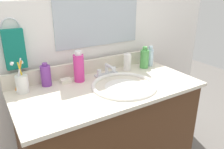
# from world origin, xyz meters

# --- Properties ---
(vanity_cabinet) EXTENTS (1.02, 0.49, 0.81)m
(vanity_cabinet) POSITION_xyz_m (0.00, 0.00, 0.40)
(vanity_cabinet) COLOR #4C2D19
(vanity_cabinet) RESTS_ON ground_plane
(countertop) EXTENTS (1.07, 0.53, 0.02)m
(countertop) POSITION_xyz_m (0.00, 0.00, 0.82)
(countertop) COLOR beige
(countertop) RESTS_ON vanity_cabinet
(backsplash) EXTENTS (1.07, 0.02, 0.09)m
(backsplash) POSITION_xyz_m (0.00, 0.25, 0.87)
(backsplash) COLOR beige
(backsplash) RESTS_ON countertop
(back_wall) EXTENTS (2.17, 0.04, 1.30)m
(back_wall) POSITION_xyz_m (0.00, 0.32, 0.65)
(back_wall) COLOR white
(back_wall) RESTS_ON ground_plane
(mirror_panel) EXTENTS (0.60, 0.01, 0.56)m
(mirror_panel) POSITION_xyz_m (0.10, 0.29, 1.28)
(mirror_panel) COLOR #B2BCC6
(towel_ring) EXTENTS (0.10, 0.01, 0.10)m
(towel_ring) POSITION_xyz_m (-0.43, 0.29, 1.17)
(towel_ring) COLOR silver
(hand_towel) EXTENTS (0.11, 0.04, 0.22)m
(hand_towel) POSITION_xyz_m (-0.43, 0.28, 1.05)
(hand_towel) COLOR #147260
(sink_basin) EXTENTS (0.38, 0.38, 0.11)m
(sink_basin) POSITION_xyz_m (0.08, -0.04, 0.80)
(sink_basin) COLOR white
(sink_basin) RESTS_ON countertop
(faucet) EXTENTS (0.16, 0.10, 0.08)m
(faucet) POSITION_xyz_m (0.08, 0.15, 0.86)
(faucet) COLOR silver
(faucet) RESTS_ON countertop
(bottle_lotion_white) EXTENTS (0.05, 0.05, 0.13)m
(bottle_lotion_white) POSITION_xyz_m (0.25, 0.17, 0.89)
(bottle_lotion_white) COLOR white
(bottle_lotion_white) RESTS_ON countertop
(bottle_gel_clear) EXTENTS (0.05, 0.05, 0.15)m
(bottle_gel_clear) POSITION_xyz_m (0.45, 0.16, 0.89)
(bottle_gel_clear) COLOR silver
(bottle_gel_clear) RESTS_ON countertop
(bottle_cream_purple) EXTENTS (0.06, 0.06, 0.14)m
(bottle_cream_purple) POSITION_xyz_m (-0.30, 0.20, 0.89)
(bottle_cream_purple) COLOR #7A3899
(bottle_cream_purple) RESTS_ON countertop
(bottle_soap_pink) EXTENTS (0.06, 0.06, 0.19)m
(bottle_soap_pink) POSITION_xyz_m (-0.11, 0.16, 0.92)
(bottle_soap_pink) COLOR #D8338C
(bottle_soap_pink) RESTS_ON countertop
(bottle_toner_green) EXTENTS (0.06, 0.06, 0.15)m
(bottle_toner_green) POSITION_xyz_m (0.38, 0.15, 0.90)
(bottle_toner_green) COLOR #4C9E4C
(bottle_toner_green) RESTS_ON countertop
(cup_white_ceramic) EXTENTS (0.08, 0.08, 0.19)m
(cup_white_ceramic) POSITION_xyz_m (-0.44, 0.18, 0.88)
(cup_white_ceramic) COLOR white
(cup_white_ceramic) RESTS_ON countertop
(soap_bar) EXTENTS (0.06, 0.04, 0.02)m
(soap_bar) POSITION_xyz_m (-0.19, 0.18, 0.84)
(soap_bar) COLOR white
(soap_bar) RESTS_ON countertop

